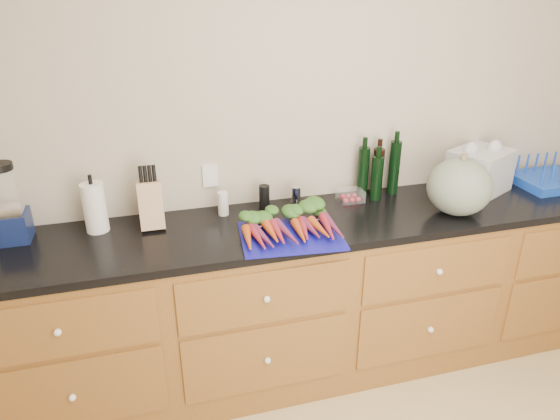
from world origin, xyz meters
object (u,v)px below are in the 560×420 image
object	(u,v)px
cutting_board	(291,236)
carrots	(288,225)
squash	(459,187)
tomato_box	(350,196)
knife_block	(151,205)
blender_appliance	(8,208)
dish_rack	(551,178)
paper_towel	(95,208)

from	to	relation	value
cutting_board	carrots	distance (m)	0.06
squash	tomato_box	xyz separation A→B (m)	(-0.47, 0.30, -0.12)
carrots	knife_block	world-z (taller)	knife_block
blender_appliance	dish_rack	distance (m)	2.97
squash	knife_block	xyz separation A→B (m)	(-1.55, 0.27, -0.03)
cutting_board	squash	size ratio (longest dim) A/B	1.45
carrots	blender_appliance	xyz separation A→B (m)	(-1.26, 0.27, 0.13)
paper_towel	carrots	bearing A→B (deg)	-17.13
paper_towel	dish_rack	xyz separation A→B (m)	(2.60, -0.08, -0.08)
knife_block	tomato_box	distance (m)	1.08
carrots	blender_appliance	world-z (taller)	blender_appliance
squash	tomato_box	world-z (taller)	squash
cutting_board	blender_appliance	size ratio (longest dim) A/B	1.26
carrots	dish_rack	size ratio (longest dim) A/B	1.12
blender_appliance	tomato_box	size ratio (longest dim) A/B	2.79
cutting_board	paper_towel	bearing A→B (deg)	160.26
squash	paper_towel	world-z (taller)	squash
dish_rack	paper_towel	bearing A→B (deg)	178.24
cutting_board	paper_towel	size ratio (longest dim) A/B	1.96
blender_appliance	knife_block	xyz separation A→B (m)	(0.63, -0.02, -0.05)
carrots	blender_appliance	distance (m)	1.30
squash	dish_rack	size ratio (longest dim) A/B	0.79
carrots	tomato_box	xyz separation A→B (m)	(0.45, 0.28, -0.01)
dish_rack	cutting_board	bearing A→B (deg)	-171.99
blender_appliance	tomato_box	distance (m)	1.71
cutting_board	knife_block	size ratio (longest dim) A/B	2.07
carrots	squash	world-z (taller)	squash
carrots	squash	size ratio (longest dim) A/B	1.42
knife_block	tomato_box	world-z (taller)	knife_block
tomato_box	dish_rack	size ratio (longest dim) A/B	0.33
cutting_board	carrots	world-z (taller)	carrots
carrots	paper_towel	xyz separation A→B (m)	(-0.89, 0.27, 0.08)
squash	paper_towel	size ratio (longest dim) A/B	1.35
paper_towel	tomato_box	distance (m)	1.34
carrots	tomato_box	bearing A→B (deg)	32.62
cutting_board	dish_rack	size ratio (longest dim) A/B	1.15
squash	tomato_box	bearing A→B (deg)	147.65
cutting_board	squash	world-z (taller)	squash
paper_towel	dish_rack	world-z (taller)	paper_towel
squash	blender_appliance	world-z (taller)	blender_appliance
carrots	dish_rack	world-z (taller)	dish_rack
paper_towel	tomato_box	world-z (taller)	paper_towel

